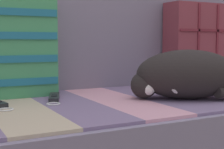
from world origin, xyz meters
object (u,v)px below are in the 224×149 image
(sleeping_cat, at_px, (185,76))
(game_remote_far, at_px, (54,98))
(couch, at_px, (151,146))
(throw_pillow_quilted, at_px, (199,44))

(sleeping_cat, bearing_deg, game_remote_far, 156.03)
(couch, bearing_deg, game_remote_far, 173.09)
(throw_pillow_quilted, bearing_deg, sleeping_cat, -137.10)
(game_remote_far, bearing_deg, couch, -6.91)
(throw_pillow_quilted, height_order, sleeping_cat, throw_pillow_quilted)
(game_remote_far, bearing_deg, throw_pillow_quilted, 10.73)
(throw_pillow_quilted, bearing_deg, couch, -154.49)
(couch, bearing_deg, throw_pillow_quilted, 25.51)
(couch, height_order, sleeping_cat, sleeping_cat)
(couch, height_order, game_remote_far, game_remote_far)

